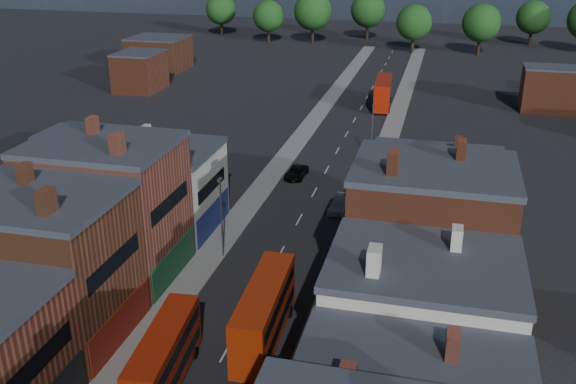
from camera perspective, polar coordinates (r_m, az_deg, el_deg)
The scene contains 10 objects.
pavement_west at distance 80.24m, azimuth -1.90°, elevation 0.97°, with size 3.00×200.00×0.12m, color gray.
pavement_east at distance 77.89m, azimuth 7.34°, elevation 0.11°, with size 3.00×200.00×0.12m, color gray.
lamp_post_2 at distance 60.55m, azimuth -5.95°, elevation -1.81°, with size 0.25×0.70×8.12m.
lamp_post_3 at distance 85.85m, azimuth 7.48°, elevation 5.53°, with size 0.25×0.70×8.12m.
bus_0 at distance 46.01m, azimuth -10.94°, elevation -14.22°, with size 3.22×10.14×4.30m.
bus_1 at distance 49.32m, azimuth -2.14°, elevation -10.62°, with size 3.16×11.19×4.79m.
bus_2 at distance 114.59m, azimuth 8.42°, elevation 8.75°, with size 3.45×11.65×4.97m.
car_2 at distance 81.33m, azimuth 0.74°, elevation 1.75°, with size 2.24×4.86×1.35m, color black.
car_3 at distance 72.10m, azimuth 4.58°, elevation -1.13°, with size 1.90×4.67×1.36m, color #B8B8B8.
ped_3 at distance 49.44m, azimuth 2.95°, elevation -12.62°, with size 1.15×0.52×1.96m, color #504D44.
Camera 1 is at (14.25, -21.67, 29.56)m, focal length 40.00 mm.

